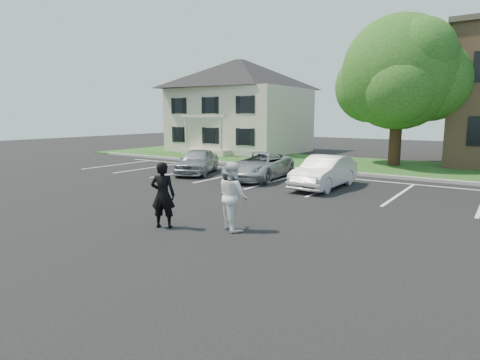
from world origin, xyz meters
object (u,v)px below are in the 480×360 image
Objects in this scene: tree at (401,75)px; car_silver_west at (197,161)px; car_silver_minivan at (259,166)px; man_black_suit at (163,195)px; house at (240,106)px; man_white_shirt at (233,196)px; car_white_sedan at (324,172)px.

car_silver_west is at bearing -130.87° from tree.
car_silver_minivan is at bearing -18.02° from car_silver_west.
man_black_suit reaches higher than car_silver_west.
man_black_suit is 0.39× the size of car_silver_minivan.
tree is at bearing 57.00° from car_silver_minivan.
tree is at bearing 25.70° from car_silver_west.
man_white_shirt is (13.22, -19.63, -2.90)m from house.
car_silver_minivan is (9.23, -11.84, -3.18)m from house.
man_black_suit is at bearing -97.61° from car_white_sedan.
car_white_sedan is at bearing -94.62° from tree.
tree reaches higher than man_white_shirt.
tree is 4.82× the size of man_black_suit.
car_white_sedan is at bearing -43.93° from house.
house is 2.49× the size of car_white_sedan.
car_white_sedan is at bearing -56.65° from man_white_shirt.
tree is 10.84m from car_silver_minivan.
man_white_shirt is at bearing -179.30° from man_black_suit.
car_silver_west is at bearing -65.16° from house.
man_black_suit is 1.93m from man_white_shirt.
car_silver_minivan is 3.58m from car_white_sedan.
man_white_shirt is 0.40× the size of car_silver_minivan.
tree is 10.39m from car_white_sedan.
car_silver_west is (-7.59, 7.45, -0.26)m from man_white_shirt.
house is 23.75m from man_black_suit.
car_silver_west reaches higher than car_silver_minivan.
man_white_shirt is 0.45× the size of car_white_sedan.
car_silver_west is 0.95× the size of car_white_sedan.
car_silver_west is 0.83× the size of car_silver_minivan.
house is 5.55× the size of man_white_shirt.
house reaches higher than man_black_suit.
car_white_sedan reaches higher than car_silver_west.
tree reaches higher than house.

